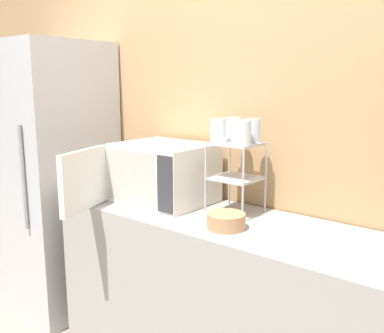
# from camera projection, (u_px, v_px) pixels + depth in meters

# --- Properties ---
(wall_back) EXTENTS (8.00, 0.06, 2.60)m
(wall_back) POSITION_uv_depth(u_px,v_px,m) (255.00, 129.00, 2.26)
(wall_back) COLOR tan
(wall_back) RESTS_ON ground_plane
(counter) EXTENTS (1.77, 0.57, 0.89)m
(counter) POSITION_uv_depth(u_px,v_px,m) (217.00, 301.00, 2.18)
(counter) COLOR #9E9993
(counter) RESTS_ON ground_plane
(microwave) EXTENTS (0.52, 0.78, 0.32)m
(microwave) POSITION_uv_depth(u_px,v_px,m) (160.00, 173.00, 2.34)
(microwave) COLOR silver
(microwave) RESTS_ON counter
(dish_rack) EXTENTS (0.23, 0.22, 0.36)m
(dish_rack) POSITION_uv_depth(u_px,v_px,m) (236.00, 163.00, 2.11)
(dish_rack) COLOR #B2B2B7
(dish_rack) RESTS_ON counter
(glass_front_left) EXTENTS (0.08, 0.08, 0.12)m
(glass_front_left) POSITION_uv_depth(u_px,v_px,m) (218.00, 131.00, 2.08)
(glass_front_left) COLOR silver
(glass_front_left) RESTS_ON dish_rack
(glass_back_right) EXTENTS (0.08, 0.08, 0.12)m
(glass_back_right) POSITION_uv_depth(u_px,v_px,m) (253.00, 130.00, 2.08)
(glass_back_right) COLOR silver
(glass_back_right) RESTS_ON dish_rack
(glass_front_right) EXTENTS (0.08, 0.08, 0.12)m
(glass_front_right) POSITION_uv_depth(u_px,v_px,m) (243.00, 133.00, 2.00)
(glass_front_right) COLOR silver
(glass_front_right) RESTS_ON dish_rack
(glass_back_left) EXTENTS (0.08, 0.08, 0.12)m
(glass_back_left) POSITION_uv_depth(u_px,v_px,m) (234.00, 129.00, 2.16)
(glass_back_left) COLOR silver
(glass_back_left) RESTS_ON dish_rack
(bowl) EXTENTS (0.17, 0.17, 0.07)m
(bowl) POSITION_uv_depth(u_px,v_px,m) (226.00, 221.00, 1.92)
(bowl) COLOR #AD7F56
(bowl) RESTS_ON counter
(refrigerator) EXTENTS (0.75, 0.65, 1.80)m
(refrigerator) POSITION_uv_depth(u_px,v_px,m) (51.00, 178.00, 2.93)
(refrigerator) COLOR #B7B7BC
(refrigerator) RESTS_ON ground_plane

